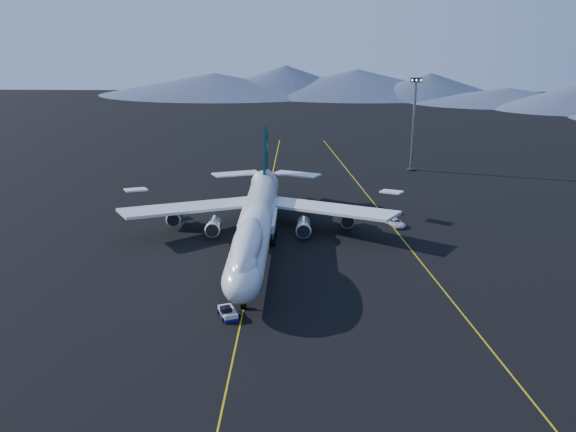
{
  "coord_description": "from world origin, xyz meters",
  "views": [
    {
      "loc": [
        10.13,
        -120.59,
        47.16
      ],
      "look_at": [
        6.32,
        3.6,
        6.0
      ],
      "focal_mm": 40.0,
      "sensor_mm": 36.0,
      "label": 1
    }
  ],
  "objects_px": {
    "service_van": "(396,223)",
    "floodlight_mast": "(413,124)",
    "pushback_tug": "(228,313)",
    "boeing_747": "(256,222)"
  },
  "relations": [
    {
      "from": "pushback_tug",
      "to": "service_van",
      "type": "xyz_separation_m",
      "value": [
        32.19,
        44.9,
        0.17
      ]
    },
    {
      "from": "pushback_tug",
      "to": "service_van",
      "type": "height_order",
      "value": "pushback_tug"
    },
    {
      "from": "pushback_tug",
      "to": "floodlight_mast",
      "type": "distance_m",
      "value": 106.06
    },
    {
      "from": "boeing_747",
      "to": "floodlight_mast",
      "type": "xyz_separation_m",
      "value": [
        41.08,
        66.4,
        7.95
      ]
    },
    {
      "from": "boeing_747",
      "to": "pushback_tug",
      "type": "xyz_separation_m",
      "value": [
        -2.19,
        -29.53,
        -5.2
      ]
    },
    {
      "from": "pushback_tug",
      "to": "floodlight_mast",
      "type": "height_order",
      "value": "floodlight_mast"
    },
    {
      "from": "boeing_747",
      "to": "pushback_tug",
      "type": "height_order",
      "value": "boeing_747"
    },
    {
      "from": "boeing_747",
      "to": "floodlight_mast",
      "type": "bearing_deg",
      "value": 58.26
    },
    {
      "from": "boeing_747",
      "to": "pushback_tug",
      "type": "bearing_deg",
      "value": -94.24
    },
    {
      "from": "service_van",
      "to": "floodlight_mast",
      "type": "relative_size",
      "value": 0.21
    }
  ]
}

